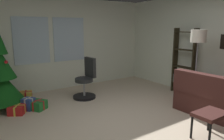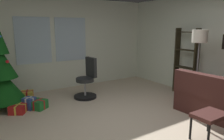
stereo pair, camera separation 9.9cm
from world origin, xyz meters
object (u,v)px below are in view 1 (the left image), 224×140
gift_box_blue (28,104)px  bookshelf (184,66)px  gift_box_gold (26,97)px  office_chair (86,82)px  floor_lamp (198,42)px  gift_box_red (18,109)px  footstool (210,116)px  gift_box_green (37,105)px

gift_box_blue → bookshelf: (3.70, -1.10, 0.61)m
gift_box_gold → office_chair: 1.45m
bookshelf → floor_lamp: size_ratio=1.02×
gift_box_gold → gift_box_red: bearing=-115.8°
footstool → gift_box_green: (-1.91, 2.77, -0.28)m
gift_box_gold → gift_box_blue: bearing=-98.2°
footstool → gift_box_gold: (-1.99, 3.44, -0.26)m
bookshelf → footstool: bearing=-132.5°
gift_box_blue → office_chair: size_ratio=0.31×
footstool → gift_box_gold: size_ratio=1.59×
office_chair → bookshelf: (2.30, -1.12, 0.34)m
footstool → bookshelf: bookshelf is taller
footstool → floor_lamp: 2.00m
footstool → office_chair: (-0.68, 2.89, 0.02)m
footstool → gift_box_green: size_ratio=1.24×
gift_box_gold → office_chair: office_chair is taller
gift_box_blue → floor_lamp: floor_lamp is taller
gift_box_green → office_chair: bearing=5.4°
bookshelf → floor_lamp: (-0.37, -0.61, 0.68)m
gift_box_red → floor_lamp: bearing=-24.6°
gift_box_red → gift_box_blue: (0.23, 0.08, 0.04)m
gift_box_gold → gift_box_green: bearing=-83.1°
office_chair → gift_box_green: bearing=-174.6°
bookshelf → gift_box_green: bearing=164.2°
gift_box_blue → bookshelf: bookshelf is taller
office_chair → gift_box_blue: bearing=-179.1°
gift_box_red → gift_box_green: gift_box_green is taller
gift_box_red → gift_box_green: size_ratio=1.05×
gift_box_green → floor_lamp: size_ratio=0.26×
office_chair → gift_box_gold: bearing=157.4°
gift_box_green → bookshelf: bearing=-15.8°
gift_box_gold → bookshelf: (3.62, -1.67, 0.61)m
floor_lamp → office_chair: bearing=138.2°
bookshelf → gift_box_blue: bearing=163.5°
gift_box_blue → footstool: bearing=-54.1°
gift_box_red → gift_box_blue: bearing=18.9°
bookshelf → gift_box_gold: bearing=155.2°
office_chair → floor_lamp: size_ratio=0.59×
office_chair → floor_lamp: 2.79m
gift_box_red → footstool: bearing=-50.4°
gift_box_gold → gift_box_blue: 0.58m
gift_box_blue → bookshelf: size_ratio=0.18×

